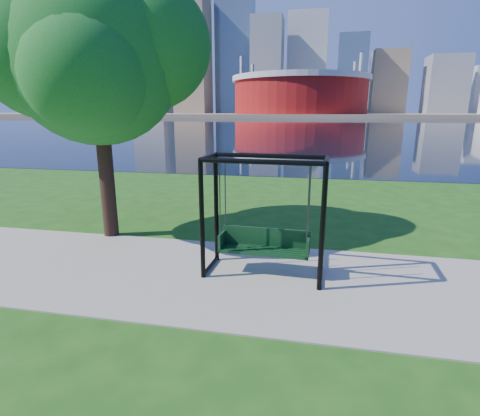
# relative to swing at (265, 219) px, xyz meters

# --- Properties ---
(ground) EXTENTS (900.00, 900.00, 0.00)m
(ground) POSITION_rel_swing_xyz_m (-0.57, 0.16, -1.21)
(ground) COLOR #1E5114
(ground) RESTS_ON ground
(path) EXTENTS (120.00, 4.00, 0.03)m
(path) POSITION_rel_swing_xyz_m (-0.57, -0.34, -1.20)
(path) COLOR #9E937F
(path) RESTS_ON ground
(river) EXTENTS (900.00, 180.00, 0.02)m
(river) POSITION_rel_swing_xyz_m (-0.57, 102.16, -1.20)
(river) COLOR black
(river) RESTS_ON ground
(far_bank) EXTENTS (900.00, 228.00, 2.00)m
(far_bank) POSITION_rel_swing_xyz_m (-0.57, 306.16, -0.21)
(far_bank) COLOR #937F60
(far_bank) RESTS_ON ground
(stadium) EXTENTS (83.00, 83.00, 32.00)m
(stadium) POSITION_rel_swing_xyz_m (-10.57, 235.16, 13.02)
(stadium) COLOR maroon
(stadium) RESTS_ON far_bank
(skyline) EXTENTS (392.00, 66.00, 96.50)m
(skyline) POSITION_rel_swing_xyz_m (-4.84, 319.56, 34.68)
(skyline) COLOR gray
(skyline) RESTS_ON far_bank
(swing) EXTENTS (2.49, 1.15, 2.51)m
(swing) POSITION_rel_swing_xyz_m (0.00, 0.00, 0.00)
(swing) COLOR black
(swing) RESTS_ON ground
(park_tree) EXTENTS (5.52, 4.98, 6.85)m
(park_tree) POSITION_rel_swing_xyz_m (-4.56, 1.74, 3.55)
(park_tree) COLOR black
(park_tree) RESTS_ON ground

